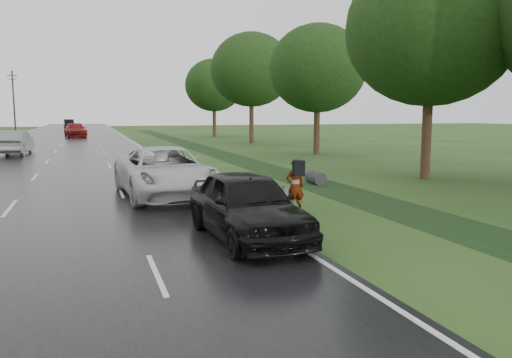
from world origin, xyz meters
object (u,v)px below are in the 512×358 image
at_px(pedestrian, 295,186).
at_px(white_pickup, 165,172).
at_px(dark_sedan, 247,205).
at_px(silver_sedan, 14,143).

bearing_deg(pedestrian, white_pickup, -54.23).
height_order(dark_sedan, silver_sedan, silver_sedan).
relative_size(white_pickup, dark_sedan, 1.33).
distance_m(pedestrian, dark_sedan, 3.40).
bearing_deg(white_pickup, dark_sedan, -85.70).
relative_size(pedestrian, dark_sedan, 0.34).
bearing_deg(pedestrian, dark_sedan, 45.88).
bearing_deg(silver_sedan, dark_sedan, 110.87).
height_order(white_pickup, silver_sedan, white_pickup).
distance_m(white_pickup, silver_sedan, 22.49).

